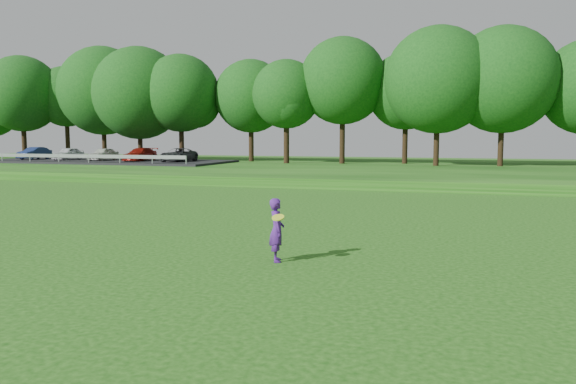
% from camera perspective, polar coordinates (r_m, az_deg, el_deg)
% --- Properties ---
extents(ground, '(140.00, 140.00, 0.00)m').
position_cam_1_polar(ground, '(15.40, -18.12, -6.05)').
color(ground, '#13440D').
rests_on(ground, ground).
extents(berm, '(130.00, 30.00, 0.60)m').
position_cam_1_polar(berm, '(47.11, 6.91, 2.30)').
color(berm, '#13440D').
rests_on(berm, ground).
extents(walking_path, '(130.00, 1.60, 0.04)m').
position_cam_1_polar(walking_path, '(33.52, 2.34, 0.49)').
color(walking_path, gray).
rests_on(walking_path, ground).
extents(treeline, '(104.00, 7.00, 15.00)m').
position_cam_1_polar(treeline, '(51.21, 7.88, 11.29)').
color(treeline, '#0E4011').
rests_on(treeline, berm).
extents(parking_lot, '(24.00, 9.00, 1.38)m').
position_cam_1_polar(parking_lot, '(55.42, -17.86, 3.33)').
color(parking_lot, black).
rests_on(parking_lot, berm).
extents(woman, '(0.59, 0.83, 1.56)m').
position_cam_1_polar(woman, '(13.70, -1.15, -3.87)').
color(woman, '#4C1C80').
rests_on(woman, ground).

